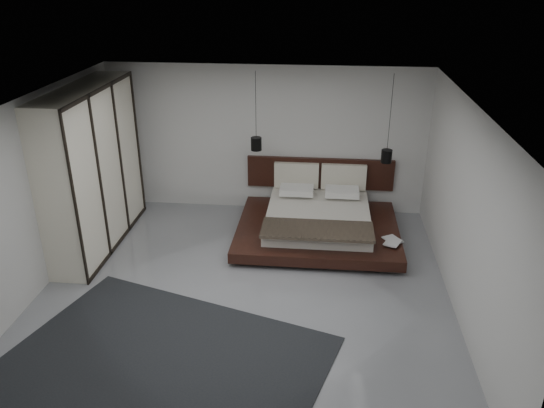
# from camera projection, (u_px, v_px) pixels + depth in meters

# --- Properties ---
(floor) EXTENTS (6.00, 6.00, 0.00)m
(floor) POSITION_uv_depth(u_px,v_px,m) (244.00, 290.00, 7.87)
(floor) COLOR gray
(floor) RESTS_ON ground
(ceiling) EXTENTS (6.00, 6.00, 0.00)m
(ceiling) POSITION_uv_depth(u_px,v_px,m) (240.00, 105.00, 6.72)
(ceiling) COLOR white
(ceiling) RESTS_ON wall_back
(wall_back) EXTENTS (6.00, 0.00, 6.00)m
(wall_back) POSITION_uv_depth(u_px,v_px,m) (266.00, 140.00, 10.02)
(wall_back) COLOR silver
(wall_back) RESTS_ON floor
(wall_front) EXTENTS (6.00, 0.00, 6.00)m
(wall_front) POSITION_uv_depth(u_px,v_px,m) (190.00, 347.00, 4.58)
(wall_front) COLOR silver
(wall_front) RESTS_ON floor
(wall_left) EXTENTS (0.00, 6.00, 6.00)m
(wall_left) POSITION_uv_depth(u_px,v_px,m) (35.00, 196.00, 7.57)
(wall_left) COLOR silver
(wall_left) RESTS_ON floor
(wall_right) EXTENTS (0.00, 6.00, 6.00)m
(wall_right) POSITION_uv_depth(u_px,v_px,m) (466.00, 214.00, 7.02)
(wall_right) COLOR silver
(wall_right) RESTS_ON floor
(lattice_screen) EXTENTS (0.05, 0.90, 2.60)m
(lattice_screen) POSITION_uv_depth(u_px,v_px,m) (105.00, 149.00, 9.83)
(lattice_screen) COLOR black
(lattice_screen) RESTS_ON floor
(bed) EXTENTS (2.79, 2.40, 1.08)m
(bed) POSITION_uv_depth(u_px,v_px,m) (318.00, 220.00, 9.39)
(bed) COLOR black
(bed) RESTS_ON floor
(book_lower) EXTENTS (0.36, 0.39, 0.03)m
(book_lower) POSITION_uv_depth(u_px,v_px,m) (387.00, 241.00, 8.70)
(book_lower) COLOR #99724C
(book_lower) RESTS_ON bed
(book_upper) EXTENTS (0.34, 0.38, 0.02)m
(book_upper) POSITION_uv_depth(u_px,v_px,m) (386.00, 241.00, 8.66)
(book_upper) COLOR #99724C
(book_upper) RESTS_ON book_lower
(pendant_left) EXTENTS (0.19, 0.19, 1.39)m
(pendant_left) POSITION_uv_depth(u_px,v_px,m) (256.00, 144.00, 9.38)
(pendant_left) COLOR black
(pendant_left) RESTS_ON ceiling
(pendant_right) EXTENTS (0.19, 0.19, 1.54)m
(pendant_right) POSITION_uv_depth(u_px,v_px,m) (387.00, 156.00, 9.24)
(pendant_right) COLOR black
(pendant_right) RESTS_ON ceiling
(wardrobe) EXTENTS (0.65, 2.75, 2.70)m
(wardrobe) POSITION_uv_depth(u_px,v_px,m) (92.00, 169.00, 8.73)
(wardrobe) COLOR silver
(wardrobe) RESTS_ON floor
(rug) EXTENTS (4.43, 3.72, 0.02)m
(rug) POSITION_uv_depth(u_px,v_px,m) (162.00, 365.00, 6.40)
(rug) COLOR black
(rug) RESTS_ON floor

